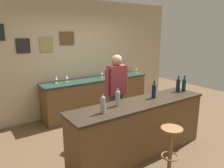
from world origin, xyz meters
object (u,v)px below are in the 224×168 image
object	(u,v)px
wine_bottle_b	(118,97)
bartender	(117,90)
wine_bottle_a	(103,104)
wine_glass_d	(136,69)
coffee_mug	(124,73)
wine_glass_c	(102,73)
wine_bottle_e	(184,84)
wine_glass_b	(67,77)
wine_bottle_d	(178,84)
bar_stool	(171,142)
wine_glass_a	(56,78)
wine_bottle_c	(154,90)

from	to	relation	value
wine_bottle_b	bartender	bearing A→B (deg)	55.05
wine_bottle_a	wine_glass_d	bearing A→B (deg)	40.48
wine_bottle_a	coffee_mug	xyz separation A→B (m)	(2.01, 2.09, -0.11)
wine_bottle_b	wine_glass_c	size ratio (longest dim) A/B	1.97
wine_bottle_e	wine_glass_b	distance (m)	2.59
bartender	wine_bottle_e	distance (m)	1.30
wine_bottle_a	wine_bottle_d	distance (m)	1.80
wine_bottle_b	wine_glass_b	xyz separation A→B (m)	(0.04, 2.06, -0.05)
wine_glass_b	wine_bottle_e	bearing A→B (deg)	-54.49
wine_bottle_a	wine_bottle_e	distance (m)	1.90
bar_stool	wine_glass_c	world-z (taller)	wine_glass_c
wine_bottle_e	wine_glass_b	bearing A→B (deg)	125.51
coffee_mug	wine_glass_b	bearing A→B (deg)	176.72
wine_bottle_a	wine_bottle_b	world-z (taller)	same
wine_glass_c	wine_glass_b	bearing A→B (deg)	177.13
wine_glass_a	wine_glass_c	bearing A→B (deg)	-2.99
wine_bottle_b	wine_bottle_d	distance (m)	1.44
bar_stool	wine_glass_a	bearing A→B (deg)	103.79
bartender	wine_glass_a	xyz separation A→B (m)	(-0.70, 1.36, 0.07)
wine_glass_c	coffee_mug	size ratio (longest dim) A/B	1.24
wine_glass_d	coffee_mug	size ratio (longest dim) A/B	1.24
bar_stool	coffee_mug	bearing A→B (deg)	65.89
wine_bottle_d	wine_glass_b	distance (m)	2.49
wine_glass_a	wine_glass_c	size ratio (longest dim) A/B	1.00
bar_stool	wine_glass_d	size ratio (longest dim) A/B	4.39
wine_bottle_a	wine_bottle_e	world-z (taller)	same
wine_bottle_c	wine_bottle_d	world-z (taller)	same
coffee_mug	wine_bottle_c	bearing A→B (deg)	-114.51
wine_bottle_a	wine_bottle_d	size ratio (longest dim) A/B	1.00
coffee_mug	wine_bottle_d	bearing A→B (deg)	-96.39
bar_stool	wine_glass_b	world-z (taller)	wine_glass_b
wine_bottle_e	wine_glass_c	size ratio (longest dim) A/B	1.97
wine_bottle_d	wine_bottle_e	xyz separation A→B (m)	(0.10, -0.06, 0.00)
bar_stool	wine_bottle_d	size ratio (longest dim) A/B	2.22
wine_glass_a	coffee_mug	size ratio (longest dim) A/B	1.24
wine_bottle_b	wine_glass_c	world-z (taller)	wine_bottle_b
wine_glass_c	coffee_mug	world-z (taller)	wine_glass_c
wine_bottle_c	coffee_mug	size ratio (longest dim) A/B	2.45
wine_glass_d	wine_bottle_a	bearing A→B (deg)	-139.52
wine_bottle_b	wine_bottle_a	bearing A→B (deg)	-159.88
wine_bottle_a	wine_bottle_c	bearing A→B (deg)	5.05
bartender	wine_glass_a	distance (m)	1.53
wine_bottle_a	wine_bottle_c	world-z (taller)	same
wine_bottle_a	wine_bottle_d	world-z (taller)	same
wine_bottle_c	wine_glass_a	world-z (taller)	wine_bottle_c
wine_bottle_a	wine_glass_c	bearing A→B (deg)	58.19
bar_stool	wine_bottle_c	xyz separation A→B (m)	(0.28, 0.66, 0.60)
wine_bottle_a	bartender	bearing A→B (deg)	44.67
wine_bottle_c	wine_glass_c	size ratio (longest dim) A/B	1.97
bar_stool	wine_bottle_c	distance (m)	0.93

